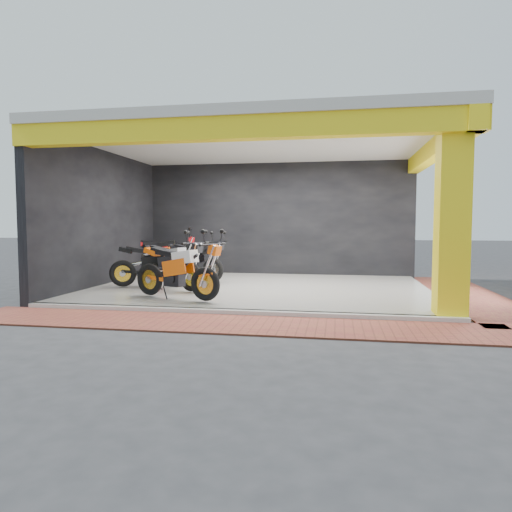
# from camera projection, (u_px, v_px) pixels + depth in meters

# --- Properties ---
(ground) EXTENTS (80.00, 80.00, 0.00)m
(ground) POSITION_uv_depth(u_px,v_px,m) (243.00, 305.00, 9.18)
(ground) COLOR #2D2D30
(ground) RESTS_ON ground
(showroom_floor) EXTENTS (8.00, 6.00, 0.10)m
(showroom_floor) POSITION_uv_depth(u_px,v_px,m) (260.00, 289.00, 11.14)
(showroom_floor) COLOR white
(showroom_floor) RESTS_ON ground
(showroom_ceiling) EXTENTS (8.40, 6.40, 0.20)m
(showroom_ceiling) POSITION_uv_depth(u_px,v_px,m) (260.00, 142.00, 10.90)
(showroom_ceiling) COLOR beige
(showroom_ceiling) RESTS_ON corner_column
(back_wall) EXTENTS (8.20, 0.20, 3.50)m
(back_wall) POSITION_uv_depth(u_px,v_px,m) (277.00, 220.00, 14.07)
(back_wall) COLOR black
(back_wall) RESTS_ON ground
(left_wall) EXTENTS (0.20, 6.20, 3.50)m
(left_wall) POSITION_uv_depth(u_px,v_px,m) (103.00, 220.00, 11.74)
(left_wall) COLOR black
(left_wall) RESTS_ON ground
(corner_column) EXTENTS (0.50, 0.50, 3.50)m
(corner_column) POSITION_uv_depth(u_px,v_px,m) (452.00, 217.00, 7.67)
(corner_column) COLOR yellow
(corner_column) RESTS_ON ground
(header_beam_front) EXTENTS (8.40, 0.30, 0.40)m
(header_beam_front) POSITION_uv_depth(u_px,v_px,m) (231.00, 129.00, 7.97)
(header_beam_front) COLOR yellow
(header_beam_front) RESTS_ON corner_column
(header_beam_right) EXTENTS (0.30, 6.40, 0.40)m
(header_beam_right) POSITION_uv_depth(u_px,v_px,m) (436.00, 150.00, 10.22)
(header_beam_right) COLOR yellow
(header_beam_right) RESTS_ON corner_column
(floor_kerb) EXTENTS (8.00, 0.20, 0.10)m
(floor_kerb) POSITION_uv_depth(u_px,v_px,m) (232.00, 312.00, 8.18)
(floor_kerb) COLOR white
(floor_kerb) RESTS_ON ground
(paver_front) EXTENTS (9.00, 1.40, 0.03)m
(paver_front) POSITION_uv_depth(u_px,v_px,m) (221.00, 324.00, 7.41)
(paver_front) COLOR brown
(paver_front) RESTS_ON ground
(paver_right) EXTENTS (1.40, 7.00, 0.03)m
(paver_right) POSITION_uv_depth(u_px,v_px,m) (469.00, 296.00, 10.31)
(paver_right) COLOR brown
(paver_right) RESTS_ON ground
(moto_hero) EXTENTS (2.39, 1.55, 1.37)m
(moto_hero) POSITION_uv_depth(u_px,v_px,m) (205.00, 267.00, 8.90)
(moto_hero) COLOR #FA5F0A
(moto_hero) RESTS_ON showroom_floor
(moto_row_a) EXTENTS (2.32, 1.76, 1.34)m
(moto_row_a) POSITION_uv_depth(u_px,v_px,m) (190.00, 263.00, 10.16)
(moto_row_a) COLOR black
(moto_row_a) RESTS_ON showroom_floor
(moto_row_b) EXTENTS (2.26, 1.45, 1.29)m
(moto_row_b) POSITION_uv_depth(u_px,v_px,m) (213.00, 258.00, 11.88)
(moto_row_b) COLOR black
(moto_row_b) RESTS_ON showroom_floor
(moto_row_c) EXTENTS (2.27, 1.34, 1.31)m
(moto_row_c) POSITION_uv_depth(u_px,v_px,m) (181.00, 260.00, 11.10)
(moto_row_c) COLOR black
(moto_row_c) RESTS_ON showroom_floor
(moto_row_d) EXTENTS (2.42, 1.47, 1.39)m
(moto_row_d) POSITION_uv_depth(u_px,v_px,m) (184.00, 251.00, 14.04)
(moto_row_d) COLOR red
(moto_row_d) RESTS_ON showroom_floor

